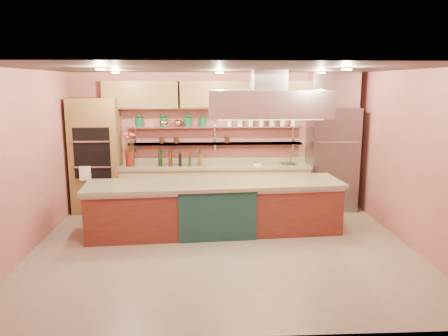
{
  "coord_description": "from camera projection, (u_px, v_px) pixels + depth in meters",
  "views": [
    {
      "loc": [
        -0.3,
        -6.6,
        2.6
      ],
      "look_at": [
        0.07,
        1.0,
        1.1
      ],
      "focal_mm": 35.0,
      "sensor_mm": 36.0,
      "label": 1
    }
  ],
  "objects": [
    {
      "name": "wall_shelf_lower",
      "position": [
        215.0,
        144.0,
        9.04
      ],
      "size": [
        3.6,
        0.26,
        0.03
      ],
      "primitive_type": "cube",
      "color": "silver",
      "rests_on": "wall_back"
    },
    {
      "name": "island",
      "position": [
        215.0,
        207.0,
        7.63
      ],
      "size": [
        4.39,
        1.27,
        0.9
      ],
      "primitive_type": "cube",
      "rotation": [
        0.0,
        0.0,
        0.08
      ],
      "color": "maroon",
      "rests_on": "floor"
    },
    {
      "name": "ceiling",
      "position": [
        223.0,
        69.0,
        6.44
      ],
      "size": [
        6.0,
        5.0,
        0.02
      ],
      "primitive_type": "cube",
      "color": "black",
      "rests_on": "wall_back"
    },
    {
      "name": "green_canister",
      "position": [
        203.0,
        122.0,
        8.94
      ],
      "size": [
        0.17,
        0.17,
        0.18
      ],
      "primitive_type": "cylinder",
      "rotation": [
        0.0,
        0.0,
        0.17
      ],
      "color": "#0F4A23",
      "rests_on": "wall_shelf_upper"
    },
    {
      "name": "refrigerator",
      "position": [
        332.0,
        159.0,
        8.99
      ],
      "size": [
        0.95,
        0.72,
        2.1
      ],
      "primitive_type": "cube",
      "color": "slate",
      "rests_on": "floor"
    },
    {
      "name": "range_hood",
      "position": [
        268.0,
        104.0,
        7.32
      ],
      "size": [
        2.0,
        1.0,
        0.45
      ],
      "primitive_type": "cube",
      "color": "silver",
      "rests_on": "ceiling"
    },
    {
      "name": "upper_cabinets",
      "position": [
        217.0,
        95.0,
        8.8
      ],
      "size": [
        4.6,
        0.36,
        0.55
      ],
      "primitive_type": "cube",
      "color": "brown",
      "rests_on": "wall_back"
    },
    {
      "name": "wall_front",
      "position": [
        234.0,
        207.0,
        4.26
      ],
      "size": [
        6.0,
        0.04,
        2.8
      ],
      "primitive_type": "cube",
      "color": "#AD5D51",
      "rests_on": "floor"
    },
    {
      "name": "oven_stack",
      "position": [
        96.0,
        156.0,
        8.78
      ],
      "size": [
        0.95,
        0.64,
        2.3
      ],
      "primitive_type": "cube",
      "color": "brown",
      "rests_on": "floor"
    },
    {
      "name": "floor",
      "position": [
        223.0,
        248.0,
        6.99
      ],
      "size": [
        6.0,
        5.0,
        0.02
      ],
      "primitive_type": "cube",
      "color": "gray",
      "rests_on": "ground"
    },
    {
      "name": "wall_shelf_upper",
      "position": [
        215.0,
        127.0,
        8.98
      ],
      "size": [
        3.6,
        0.26,
        0.03
      ],
      "primitive_type": "cube",
      "color": "silver",
      "rests_on": "wall_back"
    },
    {
      "name": "kitchen_scale",
      "position": [
        257.0,
        163.0,
        8.94
      ],
      "size": [
        0.18,
        0.15,
        0.09
      ],
      "primitive_type": "cube",
      "rotation": [
        0.0,
        0.0,
        -0.23
      ],
      "color": "white",
      "rests_on": "back_counter"
    },
    {
      "name": "back_counter",
      "position": [
        215.0,
        187.0,
        9.05
      ],
      "size": [
        3.84,
        0.64,
        0.93
      ],
      "primitive_type": "cube",
      "color": "tan",
      "rests_on": "floor"
    },
    {
      "name": "wall_back",
      "position": [
        217.0,
        140.0,
        9.16
      ],
      "size": [
        6.0,
        0.04,
        2.8
      ],
      "primitive_type": "cube",
      "color": "#AD5D51",
      "rests_on": "floor"
    },
    {
      "name": "ceiling_downlights",
      "position": [
        222.0,
        71.0,
        6.65
      ],
      "size": [
        4.0,
        2.8,
        0.02
      ],
      "primitive_type": "cube",
      "color": "#FFE5A5",
      "rests_on": "ceiling"
    },
    {
      "name": "flower_vase",
      "position": [
        130.0,
        159.0,
        8.8
      ],
      "size": [
        0.18,
        0.18,
        0.3
      ],
      "primitive_type": "cylinder",
      "rotation": [
        0.0,
        0.0,
        -0.09
      ],
      "color": "#5D170E",
      "rests_on": "back_counter"
    },
    {
      "name": "bar_faucet",
      "position": [
        291.0,
        158.0,
        9.06
      ],
      "size": [
        0.04,
        0.04,
        0.24
      ],
      "primitive_type": "cylinder",
      "rotation": [
        0.0,
        0.0,
        0.33
      ],
      "color": "silver",
      "rests_on": "back_counter"
    },
    {
      "name": "wall_left",
      "position": [
        24.0,
        163.0,
        6.57
      ],
      "size": [
        0.04,
        5.0,
        2.8
      ],
      "primitive_type": "cube",
      "color": "#AD5D51",
      "rests_on": "floor"
    },
    {
      "name": "oil_bottle_cluster",
      "position": [
        180.0,
        159.0,
        8.85
      ],
      "size": [
        0.96,
        0.57,
        0.3
      ],
      "primitive_type": "cube",
      "rotation": [
        0.0,
        0.0,
        0.36
      ],
      "color": "black",
      "rests_on": "back_counter"
    },
    {
      "name": "wall_right",
      "position": [
        413.0,
        160.0,
        6.86
      ],
      "size": [
        0.04,
        5.0,
        2.8
      ],
      "primitive_type": "cube",
      "color": "#AD5D51",
      "rests_on": "floor"
    },
    {
      "name": "copper_kettle",
      "position": [
        178.0,
        123.0,
        8.92
      ],
      "size": [
        0.22,
        0.22,
        0.13
      ],
      "primitive_type": "ellipsoid",
      "rotation": [
        0.0,
        0.0,
        -0.41
      ],
      "color": "orange",
      "rests_on": "wall_shelf_upper"
    }
  ]
}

